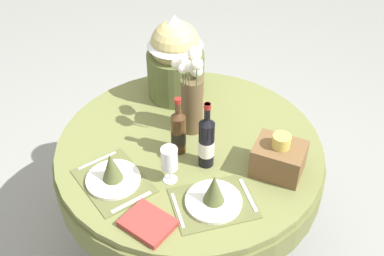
% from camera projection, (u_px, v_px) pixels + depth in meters
% --- Properties ---
extents(ground, '(8.00, 8.00, 0.00)m').
position_uv_depth(ground, '(190.00, 241.00, 2.77)').
color(ground, gray).
extents(dining_table, '(1.30, 1.30, 0.75)m').
position_uv_depth(dining_table, '(189.00, 165.00, 2.37)').
color(dining_table, olive).
rests_on(dining_table, ground).
extents(place_setting_left, '(0.42, 0.40, 0.16)m').
position_uv_depth(place_setting_left, '(112.00, 174.00, 2.08)').
color(place_setting_left, brown).
rests_on(place_setting_left, dining_table).
extents(place_setting_right, '(0.43, 0.42, 0.16)m').
position_uv_depth(place_setting_right, '(214.00, 196.00, 1.98)').
color(place_setting_right, brown).
rests_on(place_setting_right, dining_table).
extents(flower_vase, '(0.20, 0.15, 0.45)m').
position_uv_depth(flower_vase, '(191.00, 95.00, 2.25)').
color(flower_vase, brown).
rests_on(flower_vase, dining_table).
extents(wine_bottle_left, '(0.07, 0.07, 0.34)m').
position_uv_depth(wine_bottle_left, '(206.00, 142.00, 2.11)').
color(wine_bottle_left, black).
rests_on(wine_bottle_left, dining_table).
extents(wine_bottle_centre, '(0.07, 0.07, 0.30)m').
position_uv_depth(wine_bottle_centre, '(178.00, 132.00, 2.18)').
color(wine_bottle_centre, '#422814').
rests_on(wine_bottle_centre, dining_table).
extents(wine_glass_right, '(0.07, 0.07, 0.18)m').
position_uv_depth(wine_glass_right, '(169.00, 159.00, 2.03)').
color(wine_glass_right, silver).
rests_on(wine_glass_right, dining_table).
extents(book_on_table, '(0.23, 0.20, 0.03)m').
position_uv_depth(book_on_table, '(148.00, 223.00, 1.91)').
color(book_on_table, '#99332D').
rests_on(book_on_table, dining_table).
extents(gift_tub_back_left, '(0.30, 0.30, 0.46)m').
position_uv_depth(gift_tub_back_left, '(175.00, 54.00, 2.45)').
color(gift_tub_back_left, '#566033').
rests_on(gift_tub_back_left, dining_table).
extents(woven_basket_side_right, '(0.22, 0.18, 0.21)m').
position_uv_depth(woven_basket_side_right, '(279.00, 157.00, 2.11)').
color(woven_basket_side_right, brown).
rests_on(woven_basket_side_right, dining_table).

